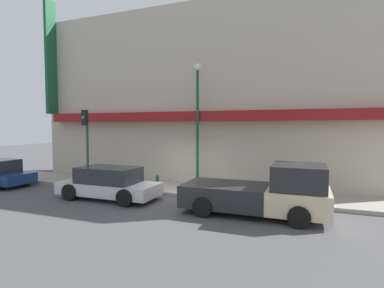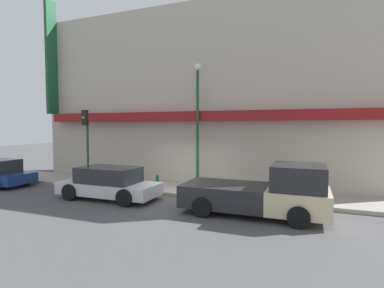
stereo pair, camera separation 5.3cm
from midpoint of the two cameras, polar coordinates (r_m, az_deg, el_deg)
The scene contains 8 objects.
ground_plane at distance 13.87m, azimuth -3.60°, elevation -9.99°, with size 80.00×80.00×0.00m, color #4C4C4F.
sidewalk at distance 15.04m, azimuth -1.43°, elevation -8.60°, with size 36.00×2.67×0.16m.
building at distance 17.42m, azimuth 2.13°, elevation 8.91°, with size 19.80×3.80×10.97m.
pickup_truck at distance 11.23m, azimuth 13.59°, elevation -8.98°, with size 5.19×2.31×1.89m.
parked_car at distance 13.84m, azimuth -15.42°, elevation -7.19°, with size 4.51×1.99×1.41m.
fire_hydrant at distance 15.09m, azimuth -6.50°, elevation -7.02°, with size 0.18×0.18×0.65m.
street_lamp at distance 15.12m, azimuth 1.16°, elevation 6.28°, with size 0.36×0.36×6.18m.
traffic_light at distance 16.68m, azimuth -19.39°, elevation 1.91°, with size 0.28×0.42×3.89m.
Camera 2 is at (5.73, -12.21, 3.23)m, focal length 28.00 mm.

